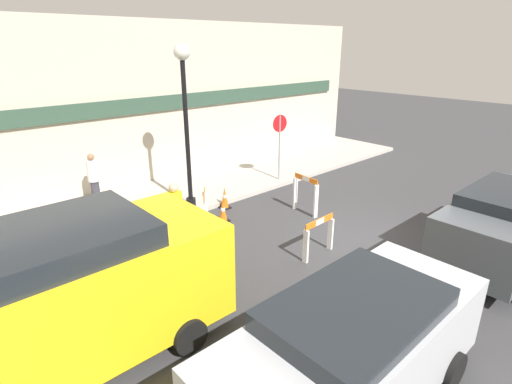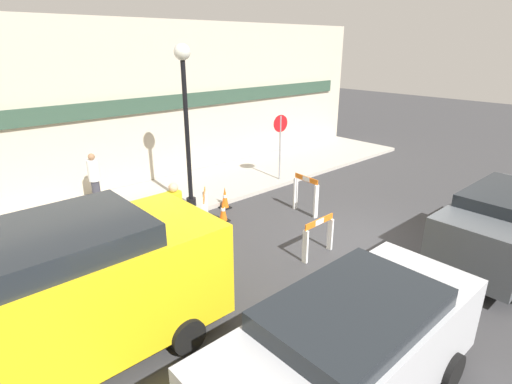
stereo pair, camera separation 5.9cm
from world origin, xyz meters
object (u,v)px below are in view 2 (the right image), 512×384
(streetlamp_post, at_px, (185,105))
(parked_car_0, at_px, (350,348))
(stop_sign, at_px, (280,137))
(person_worker, at_px, (175,215))
(work_van, at_px, (52,296))
(parked_car_1, at_px, (506,222))
(person_pedestrian, at_px, (94,178))

(streetlamp_post, xyz_separation_m, parked_car_0, (-2.30, -7.31, -2.15))
(stop_sign, relative_size, person_worker, 1.34)
(stop_sign, distance_m, person_worker, 5.77)
(parked_car_0, xyz_separation_m, work_van, (-2.64, 3.38, 0.30))
(parked_car_1, height_order, work_van, work_van)
(stop_sign, height_order, work_van, stop_sign)
(person_pedestrian, relative_size, parked_car_0, 0.36)
(stop_sign, height_order, person_worker, stop_sign)
(stop_sign, bearing_deg, person_pedestrian, -12.74)
(stop_sign, bearing_deg, parked_car_1, 94.91)
(person_worker, distance_m, parked_car_1, 7.54)
(parked_car_0, relative_size, work_van, 0.85)
(streetlamp_post, xyz_separation_m, parked_car_1, (3.59, -7.31, -2.15))
(stop_sign, distance_m, work_van, 9.55)
(person_worker, distance_m, work_van, 3.89)
(stop_sign, height_order, person_pedestrian, stop_sign)
(stop_sign, bearing_deg, work_van, 30.55)
(parked_car_0, height_order, parked_car_1, parked_car_0)
(person_pedestrian, bearing_deg, streetlamp_post, 111.37)
(parked_car_0, bearing_deg, parked_car_1, 0.00)
(streetlamp_post, distance_m, parked_car_1, 8.42)
(person_pedestrian, distance_m, parked_car_1, 10.88)
(person_pedestrian, distance_m, parked_car_0, 9.31)
(stop_sign, height_order, parked_car_1, stop_sign)
(work_van, bearing_deg, person_pedestrian, 64.06)
(parked_car_0, bearing_deg, stop_sign, 50.32)
(streetlamp_post, height_order, person_worker, streetlamp_post)
(stop_sign, bearing_deg, person_worker, 25.39)
(parked_car_0, bearing_deg, work_van, 127.97)
(work_van, bearing_deg, streetlamp_post, 38.54)
(person_worker, bearing_deg, parked_car_0, -78.24)
(stop_sign, height_order, parked_car_0, stop_sign)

